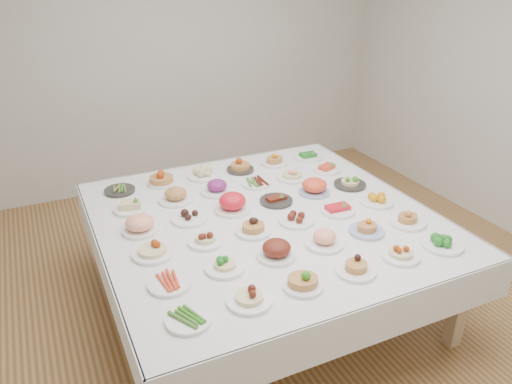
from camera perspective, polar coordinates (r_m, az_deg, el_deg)
name	(u,v)px	position (r m, az deg, el deg)	size (l,w,h in m)	color
room_envelope	(281,61)	(3.36, 2.88, 14.78)	(5.02, 5.02, 2.81)	#A67B45
display_table	(265,224)	(3.63, 1.01, -3.68)	(2.34, 2.34, 0.75)	white
dish_0	(189,317)	(2.65, -7.72, -14.01)	(0.26, 0.24, 0.06)	white
dish_1	(249,292)	(2.73, -0.78, -11.36)	(0.26, 0.26, 0.14)	white
dish_2	(303,277)	(2.85, 5.39, -9.68)	(0.24, 0.23, 0.14)	white
dish_3	(356,264)	(3.02, 11.39, -8.08)	(0.24, 0.24, 0.13)	white
dish_4	(401,250)	(3.22, 16.25, -6.35)	(0.23, 0.23, 0.13)	white
dish_5	(443,239)	(3.43, 20.59, -5.10)	(0.26, 0.26, 0.12)	white
dish_6	(170,281)	(2.92, -9.85, -10.04)	(0.25, 0.25, 0.06)	white
dish_7	(225,261)	(2.99, -3.58, -7.88)	(0.24, 0.24, 0.13)	white
dish_8	(277,247)	(3.10, 2.37, -6.34)	(0.24, 0.24, 0.15)	white
dish_9	(324,238)	(3.26, 7.83, -5.21)	(0.25, 0.25, 0.13)	white
dish_10	(367,226)	(3.45, 12.57, -3.85)	(0.23, 0.23, 0.12)	#4C66B2
dish_11	(408,217)	(3.63, 16.96, -2.72)	(0.25, 0.25, 0.13)	white
dish_12	(152,246)	(3.19, -11.78, -6.02)	(0.26, 0.26, 0.14)	white
dish_13	(205,236)	(3.26, -5.82, -5.03)	(0.23, 0.23, 0.12)	white
dish_14	(253,225)	(3.36, -0.32, -3.84)	(0.24, 0.24, 0.13)	white
dish_15	(296,216)	(3.51, 4.65, -2.76)	(0.25, 0.25, 0.11)	white
dish_16	(338,207)	(3.68, 9.32, -1.66)	(0.25, 0.25, 0.11)	white
dish_17	(377,198)	(3.88, 13.64, -0.63)	(0.25, 0.25, 0.11)	white
dish_18	(140,222)	(3.46, -13.15, -3.41)	(0.25, 0.25, 0.15)	white
dish_19	(189,215)	(3.56, -7.61, -2.65)	(0.25, 0.25, 0.10)	white
dish_20	(232,202)	(3.64, -2.71, -1.11)	(0.26, 0.26, 0.16)	white
dish_21	(276,198)	(3.78, 2.34, -0.66)	(0.25, 0.25, 0.10)	#2B2927
dish_22	(314,185)	(3.94, 6.70, 0.76)	(0.24, 0.24, 0.14)	#4C66B2
dish_23	(350,179)	(4.11, 10.74, 1.51)	(0.27, 0.27, 0.14)	#2B2927
dish_24	(130,204)	(3.77, -14.17, -1.39)	(0.24, 0.24, 0.11)	white
dish_25	(175,192)	(3.83, -9.19, -0.02)	(0.28, 0.28, 0.16)	white
dish_26	(217,184)	(3.94, -4.49, 0.87)	(0.26, 0.26, 0.15)	white
dish_27	(256,182)	(4.07, 0.00, 1.12)	(0.23, 0.23, 0.06)	white
dish_28	(292,171)	(4.19, 4.18, 2.39)	(0.26, 0.26, 0.14)	white
dish_29	(327,167)	(4.38, 8.10, 2.81)	(0.23, 0.23, 0.10)	white
dish_30	(120,189)	(4.10, -15.32, 0.28)	(0.24, 0.24, 0.05)	#2B2927
dish_31	(161,177)	(4.15, -10.79, 1.72)	(0.22, 0.22, 0.14)	white
dish_32	(203,171)	(4.23, -6.03, 2.41)	(0.26, 0.26, 0.12)	white
dish_33	(240,164)	(4.33, -1.82, 3.25)	(0.23, 0.23, 0.14)	#2B2927
dish_34	(275,159)	(4.48, 2.14, 3.81)	(0.23, 0.23, 0.12)	white
dish_35	(308,154)	(4.64, 5.96, 4.32)	(0.25, 0.25, 0.11)	white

